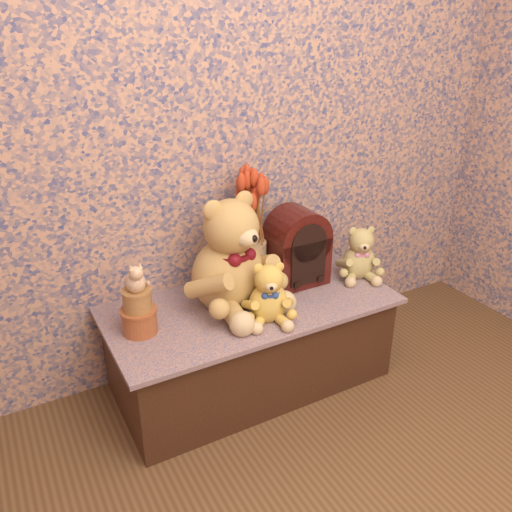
{
  "coord_description": "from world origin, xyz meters",
  "views": [
    {
      "loc": [
        -0.92,
        -0.52,
        1.55
      ],
      "look_at": [
        0.0,
        1.16,
        0.65
      ],
      "focal_mm": 37.22,
      "sensor_mm": 36.0,
      "label": 1
    }
  ],
  "objects_px": {
    "teddy_large": "(228,247)",
    "cat_figurine": "(135,275)",
    "teddy_medium": "(268,288)",
    "ceramic_vase": "(252,264)",
    "cathedral_radio": "(297,246)",
    "teddy_small": "(360,249)",
    "biscuit_tin_lower": "(140,321)"
  },
  "relations": [
    {
      "from": "biscuit_tin_lower",
      "to": "cat_figurine",
      "type": "height_order",
      "value": "cat_figurine"
    },
    {
      "from": "cathedral_radio",
      "to": "biscuit_tin_lower",
      "type": "bearing_deg",
      "value": -175.1
    },
    {
      "from": "teddy_small",
      "to": "cathedral_radio",
      "type": "height_order",
      "value": "cathedral_radio"
    },
    {
      "from": "teddy_medium",
      "to": "ceramic_vase",
      "type": "xyz_separation_m",
      "value": [
        0.07,
        0.27,
        -0.02
      ]
    },
    {
      "from": "teddy_small",
      "to": "cat_figurine",
      "type": "distance_m",
      "value": 1.05
    },
    {
      "from": "teddy_small",
      "to": "ceramic_vase",
      "type": "xyz_separation_m",
      "value": [
        -0.49,
        0.15,
        -0.02
      ]
    },
    {
      "from": "cat_figurine",
      "to": "cathedral_radio",
      "type": "bearing_deg",
      "value": 6.64
    },
    {
      "from": "teddy_large",
      "to": "teddy_small",
      "type": "xyz_separation_m",
      "value": [
        0.64,
        -0.06,
        -0.13
      ]
    },
    {
      "from": "teddy_large",
      "to": "cat_figurine",
      "type": "bearing_deg",
      "value": 170.13
    },
    {
      "from": "teddy_small",
      "to": "cathedral_radio",
      "type": "relative_size",
      "value": 0.74
    },
    {
      "from": "teddy_small",
      "to": "cathedral_radio",
      "type": "distance_m",
      "value": 0.31
    },
    {
      "from": "ceramic_vase",
      "to": "biscuit_tin_lower",
      "type": "relative_size",
      "value": 1.61
    },
    {
      "from": "teddy_large",
      "to": "biscuit_tin_lower",
      "type": "height_order",
      "value": "teddy_large"
    },
    {
      "from": "teddy_small",
      "to": "cat_figurine",
      "type": "xyz_separation_m",
      "value": [
        -1.04,
        0.02,
        0.11
      ]
    },
    {
      "from": "cat_figurine",
      "to": "teddy_medium",
      "type": "bearing_deg",
      "value": -15.04
    },
    {
      "from": "teddy_medium",
      "to": "teddy_small",
      "type": "height_order",
      "value": "teddy_medium"
    },
    {
      "from": "cathedral_radio",
      "to": "cat_figurine",
      "type": "xyz_separation_m",
      "value": [
        -0.75,
        -0.07,
        0.07
      ]
    },
    {
      "from": "teddy_small",
      "to": "biscuit_tin_lower",
      "type": "xyz_separation_m",
      "value": [
        -1.04,
        0.02,
        -0.08
      ]
    },
    {
      "from": "teddy_medium",
      "to": "biscuit_tin_lower",
      "type": "height_order",
      "value": "teddy_medium"
    },
    {
      "from": "teddy_large",
      "to": "cat_figurine",
      "type": "height_order",
      "value": "teddy_large"
    },
    {
      "from": "teddy_large",
      "to": "cathedral_radio",
      "type": "distance_m",
      "value": 0.36
    },
    {
      "from": "cat_figurine",
      "to": "ceramic_vase",
      "type": "bearing_deg",
      "value": 14.23
    },
    {
      "from": "teddy_medium",
      "to": "biscuit_tin_lower",
      "type": "xyz_separation_m",
      "value": [
        -0.49,
        0.15,
        -0.08
      ]
    },
    {
      "from": "teddy_large",
      "to": "cathedral_radio",
      "type": "xyz_separation_m",
      "value": [
        0.35,
        0.03,
        -0.08
      ]
    },
    {
      "from": "teddy_small",
      "to": "biscuit_tin_lower",
      "type": "distance_m",
      "value": 1.05
    },
    {
      "from": "teddy_medium",
      "to": "teddy_small",
      "type": "xyz_separation_m",
      "value": [
        0.56,
        0.12,
        -0.0
      ]
    },
    {
      "from": "cat_figurine",
      "to": "teddy_large",
      "type": "bearing_deg",
      "value": 7.01
    },
    {
      "from": "teddy_medium",
      "to": "cathedral_radio",
      "type": "height_order",
      "value": "cathedral_radio"
    },
    {
      "from": "cathedral_radio",
      "to": "teddy_large",
      "type": "bearing_deg",
      "value": -175.52
    },
    {
      "from": "teddy_large",
      "to": "ceramic_vase",
      "type": "distance_m",
      "value": 0.23
    },
    {
      "from": "teddy_medium",
      "to": "cat_figurine",
      "type": "bearing_deg",
      "value": -175.4
    },
    {
      "from": "ceramic_vase",
      "to": "cat_figurine",
      "type": "distance_m",
      "value": 0.59
    }
  ]
}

